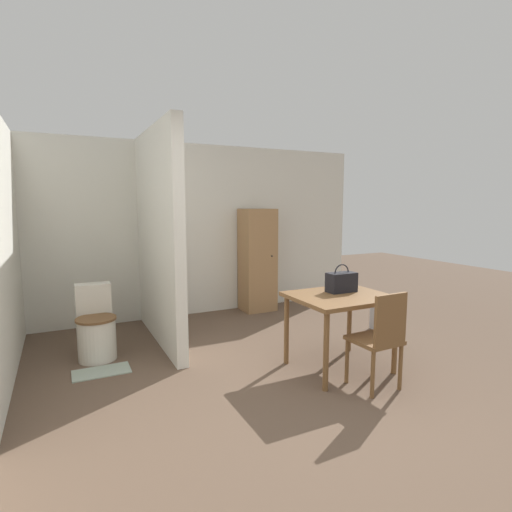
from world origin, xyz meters
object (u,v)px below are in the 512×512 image
Objects in this scene: wooden_chair at (380,337)px; toilet at (96,328)px; space_heater at (383,313)px; wooden_cabinet at (257,260)px; handbag at (341,282)px; dining_table at (340,304)px.

wooden_chair is 1.15× the size of toilet.
wooden_chair is at bearing -135.04° from space_heater.
wooden_cabinet is 3.75× the size of space_heater.
wooden_chair is 2.90m from toilet.
toilet is at bearing 169.97° from space_heater.
handbag reaches higher than toilet.
wooden_cabinet is at bearing 83.48° from dining_table.
handbag is 0.72× the size of space_heater.
space_heater is at bearing -56.41° from wooden_cabinet.
wooden_cabinet is at bearing 85.56° from handbag.
wooden_cabinet is 2.00m from space_heater.
dining_table is at bearing -131.71° from handbag.
handbag is at bearing 48.29° from dining_table.
wooden_cabinet is at bearing 123.59° from space_heater.
dining_table is at bearing -96.52° from wooden_cabinet.
handbag is (2.24, -1.28, 0.54)m from toilet.
wooden_cabinet is (2.42, 0.98, 0.46)m from toilet.
space_heater is (1.30, 1.29, -0.27)m from wooden_chair.
dining_table is 1.05× the size of wooden_chair.
handbag is (0.09, 0.11, 0.20)m from dining_table.
space_heater is at bearing 30.15° from dining_table.
toilet is 0.49× the size of wooden_cabinet.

